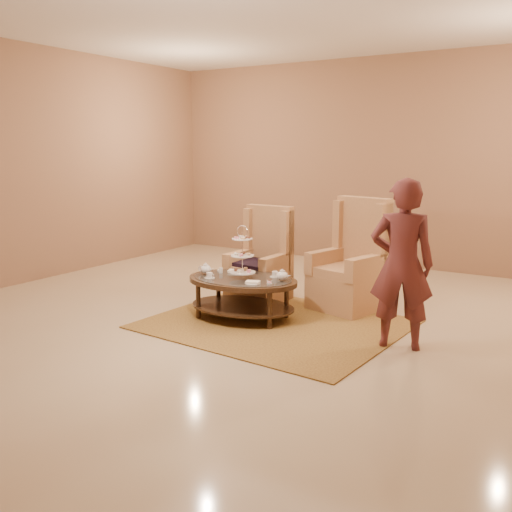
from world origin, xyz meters
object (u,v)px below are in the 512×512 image
Objects in this scene: armchair_right at (352,272)px; person at (402,265)px; armchair_left at (262,269)px; tea_table at (242,285)px.

armchair_right is 1.52m from person.
armchair_left is 1.19m from armchair_right.
tea_table is 0.83× the size of person.
armchair_right is at bearing -68.49° from person.
tea_table is 1.15× the size of armchair_left.
armchair_left is 2.33m from person.
person is at bearing -5.77° from tea_table.
armchair_left is 0.90× the size of armchair_right.
armchair_right is (1.16, 0.27, 0.04)m from armchair_left.
tea_table is 1.03× the size of armchair_right.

